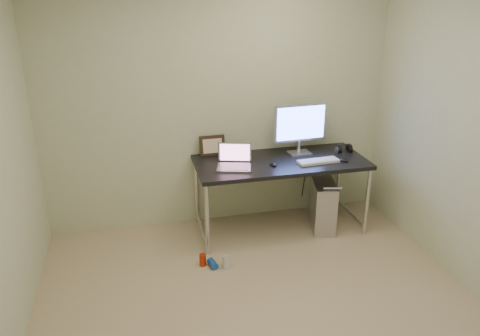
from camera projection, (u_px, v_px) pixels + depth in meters
The scene contains 17 objects.
floor at pixel (266, 322), 3.54m from camera, with size 3.50×3.50×0.00m, color tan.
wall_back at pixel (219, 105), 4.65m from camera, with size 3.50×0.02×2.50m, color beige.
desk at pixel (281, 167), 4.65m from camera, with size 1.69×0.74×0.75m.
tower_computer at pixel (323, 204), 4.83m from camera, with size 0.32×0.52×0.54m.
cable_a at pixel (305, 177), 5.13m from camera, with size 0.01×0.01×0.70m, color black.
cable_b at pixel (313, 179), 5.14m from camera, with size 0.01×0.01×0.72m, color black.
can_red at pixel (203, 260), 4.22m from camera, with size 0.06×0.06×0.11m, color #B02809.
can_white at pixel (226, 262), 4.18m from camera, with size 0.07×0.07×0.12m, color silver.
can_blue at pixel (213, 264), 4.20m from camera, with size 0.07×0.07×0.12m, color blue.
laptop at pixel (234, 162), 4.45m from camera, with size 0.38×0.34×0.22m.
monitor at pixel (300, 125), 4.70m from camera, with size 0.56×0.17×0.52m.
keyboard at pixel (318, 161), 4.57m from camera, with size 0.41×0.13×0.02m, color silver.
mouse_right at pixel (344, 159), 4.60m from camera, with size 0.07×0.11×0.04m, color black.
mouse_left at pixel (273, 164), 4.49m from camera, with size 0.06×0.10×0.03m, color black.
headphones at pixel (344, 149), 4.84m from camera, with size 0.16×0.10×0.11m.
picture_frame at pixel (212, 146), 4.72m from camera, with size 0.26×0.03×0.21m, color black.
webcam at pixel (230, 146), 4.77m from camera, with size 0.04×0.03×0.11m.
Camera 1 is at (-0.86, -2.73, 2.39)m, focal length 35.00 mm.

